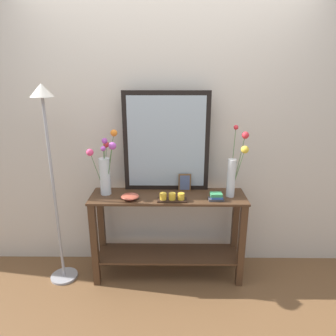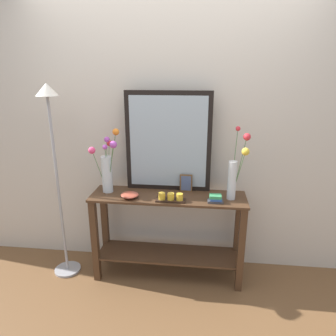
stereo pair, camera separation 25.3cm
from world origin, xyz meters
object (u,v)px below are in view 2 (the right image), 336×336
console_table (168,228)px  picture_frame_small (186,183)px  decorative_bowl (130,195)px  floor_lamp (54,152)px  mirror_leaning (168,142)px  vase_right (235,172)px  candle_tray (171,198)px  tall_vase_left (107,166)px  book_stack (215,199)px

console_table → picture_frame_small: picture_frame_small is taller
decorative_bowl → floor_lamp: 0.73m
floor_lamp → mirror_leaning: bearing=12.5°
mirror_leaning → floor_lamp: bearing=-167.5°
vase_right → candle_tray: (-0.52, -0.10, -0.21)m
mirror_leaning → tall_vase_left: size_ratio=1.55×
picture_frame_small → book_stack: bearing=-39.0°
candle_tray → picture_frame_small: 0.25m
decorative_bowl → floor_lamp: size_ratio=0.09×
book_stack → mirror_leaning: bearing=149.6°
picture_frame_small → floor_lamp: size_ratio=0.09×
vase_right → picture_frame_small: size_ratio=3.78×
console_table → tall_vase_left: tall_vase_left is taller
picture_frame_small → candle_tray: bearing=-116.9°
floor_lamp → book_stack: bearing=-1.5°
tall_vase_left → floor_lamp: 0.46m
mirror_leaning → candle_tray: (0.05, -0.26, -0.41)m
picture_frame_small → floor_lamp: bearing=-171.3°
picture_frame_small → floor_lamp: floor_lamp is taller
console_table → picture_frame_small: 0.43m
decorative_bowl → book_stack: 0.72m
mirror_leaning → console_table: bearing=-84.1°
tall_vase_left → floor_lamp: bearing=-168.6°
mirror_leaning → decorative_bowl: mirror_leaning is taller
candle_tray → tall_vase_left: bearing=166.5°
tall_vase_left → decorative_bowl: tall_vase_left is taller
candle_tray → picture_frame_small: picture_frame_small is taller
tall_vase_left → candle_tray: size_ratio=2.32×
decorative_bowl → book_stack: bearing=-1.1°
vase_right → decorative_bowl: size_ratio=3.97×
console_table → decorative_bowl: (-0.32, -0.08, 0.34)m
vase_right → floor_lamp: size_ratio=0.35×
picture_frame_small → book_stack: 0.33m
decorative_bowl → tall_vase_left: bearing=153.7°
console_table → decorative_bowl: bearing=-165.8°
mirror_leaning → candle_tray: 0.49m
console_table → candle_tray: size_ratio=5.48×
vase_right → candle_tray: 0.57m
vase_right → picture_frame_small: bearing=163.3°
decorative_bowl → book_stack: book_stack is taller
tall_vase_left → console_table: bearing=-3.0°
candle_tray → picture_frame_small: (0.11, 0.22, 0.05)m
console_table → candle_tray: bearing=-72.1°
floor_lamp → picture_frame_small: bearing=8.7°
mirror_leaning → floor_lamp: size_ratio=0.50×
console_table → mirror_leaning: bearing=95.9°
console_table → floor_lamp: floor_lamp is taller
candle_tray → picture_frame_small: bearing=63.1°
candle_tray → book_stack: (0.37, 0.02, 0.00)m
console_table → book_stack: book_stack is taller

